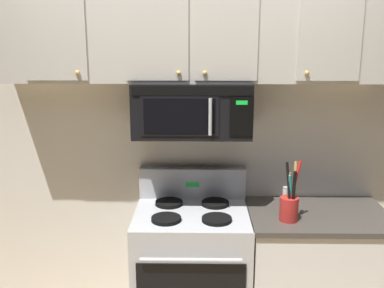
{
  "coord_description": "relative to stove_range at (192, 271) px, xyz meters",
  "views": [
    {
      "loc": [
        0.05,
        -2.39,
        2.04
      ],
      "look_at": [
        0.0,
        0.49,
        1.35
      ],
      "focal_mm": 42.28,
      "sensor_mm": 36.0,
      "label": 1
    }
  ],
  "objects": [
    {
      "name": "back_wall",
      "position": [
        0.0,
        0.37,
        0.88
      ],
      "size": [
        5.2,
        0.1,
        2.7
      ],
      "primitive_type": "cube",
      "color": "silver",
      "rests_on": "ground_plane"
    },
    {
      "name": "stove_range",
      "position": [
        0.0,
        0.0,
        0.0
      ],
      "size": [
        0.76,
        0.69,
        1.12
      ],
      "color": "#B7BABF",
      "rests_on": "ground_plane"
    },
    {
      "name": "over_range_microwave",
      "position": [
        -0.0,
        0.12,
        1.11
      ],
      "size": [
        0.76,
        0.43,
        0.35
      ],
      "color": "black"
    },
    {
      "name": "upper_cabinets",
      "position": [
        -0.0,
        0.15,
        1.56
      ],
      "size": [
        2.5,
        0.36,
        0.55
      ],
      "color": "#BCB7AD"
    },
    {
      "name": "counter_segment",
      "position": [
        0.84,
        0.01,
        -0.02
      ],
      "size": [
        0.93,
        0.65,
        0.9
      ],
      "color": "silver",
      "rests_on": "ground_plane"
    },
    {
      "name": "utensil_crock_red",
      "position": [
        0.62,
        -0.13,
        0.54
      ],
      "size": [
        0.13,
        0.12,
        0.39
      ],
      "color": "red",
      "rests_on": "counter_segment"
    },
    {
      "name": "salt_shaker",
      "position": [
        0.65,
        0.18,
        0.49
      ],
      "size": [
        0.04,
        0.04,
        0.12
      ],
      "color": "white",
      "rests_on": "counter_segment"
    }
  ]
}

